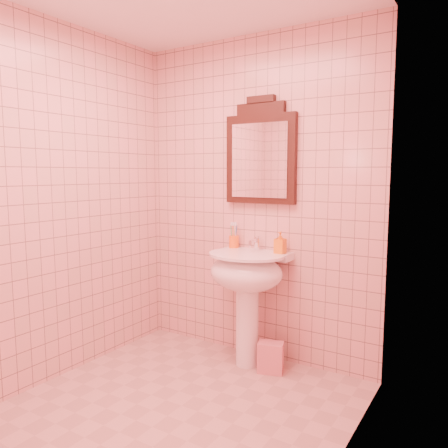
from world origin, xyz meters
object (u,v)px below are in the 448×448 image
Objects in this scene: pedestal_sink at (247,280)px; toothbrush_cup at (234,241)px; mirror at (260,154)px; towel at (271,357)px; soap_dispenser at (280,243)px.

toothbrush_cup is (-0.21, 0.16, 0.25)m from pedestal_sink.
mirror is 1.51m from towel.
mirror reaches higher than towel.
toothbrush_cup is at bearing 176.78° from soap_dispenser.
soap_dispenser is at bearing 90.68° from towel.
soap_dispenser is at bearing 32.33° from pedestal_sink.
soap_dispenser reaches higher than towel.
mirror is at bearing 134.64° from towel.
pedestal_sink is 0.37m from soap_dispenser.
toothbrush_cup is at bearing 157.61° from towel.
pedestal_sink is 1.07× the size of mirror.
toothbrush_cup is 0.42m from soap_dispenser.
toothbrush_cup reaches higher than soap_dispenser.
pedestal_sink is at bearing -37.70° from toothbrush_cup.
toothbrush_cup is (-0.21, -0.04, -0.68)m from mirror.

